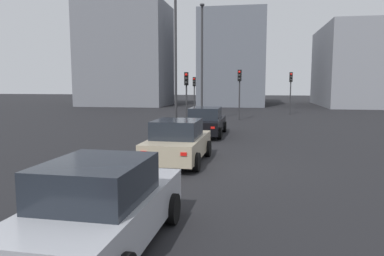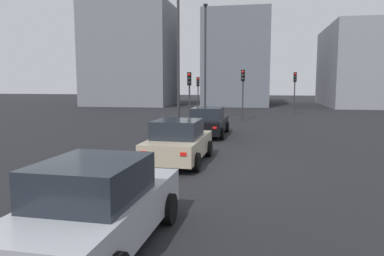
{
  "view_description": "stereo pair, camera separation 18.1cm",
  "coord_description": "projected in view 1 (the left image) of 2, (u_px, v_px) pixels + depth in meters",
  "views": [
    {
      "loc": [
        -12.61,
        -1.07,
        2.92
      ],
      "look_at": [
        -0.89,
        0.97,
        1.47
      ],
      "focal_mm": 34.11,
      "sensor_mm": 36.0,
      "label": 1
    },
    {
      "loc": [
        -12.58,
        -1.24,
        2.92
      ],
      "look_at": [
        -0.89,
        0.97,
        1.47
      ],
      "focal_mm": 34.11,
      "sensor_mm": 36.0,
      "label": 2
    }
  ],
  "objects": [
    {
      "name": "traffic_light_far_left",
      "position": [
        186.0,
        87.0,
        24.99
      ],
      "size": [
        0.32,
        0.3,
        3.69
      ],
      "rotation": [
        0.0,
        0.0,
        3.23
      ],
      "color": "#2D2D30",
      "rests_on": "ground_plane"
    },
    {
      "name": "traffic_light_far_right",
      "position": [
        194.0,
        87.0,
        35.76
      ],
      "size": [
        0.32,
        0.28,
        3.54
      ],
      "rotation": [
        0.0,
        0.0,
        3.16
      ],
      "color": "#2D2D30",
      "rests_on": "ground_plane"
    },
    {
      "name": "building_facade_center",
      "position": [
        234.0,
        61.0,
        50.99
      ],
      "size": [
        14.62,
        8.43,
        12.12
      ],
      "primitive_type": "cube",
      "color": "slate",
      "rests_on": "ground_plane"
    },
    {
      "name": "car_black_right_lead",
      "position": [
        206.0,
        122.0,
        20.57
      ],
      "size": [
        4.83,
        2.07,
        1.59
      ],
      "rotation": [
        0.0,
        0.0,
        0.0
      ],
      "color": "black",
      "rests_on": "ground_plane"
    },
    {
      "name": "building_facade_right",
      "position": [
        126.0,
        56.0,
        48.28
      ],
      "size": [
        8.4,
        11.21,
        13.19
      ],
      "primitive_type": "cube",
      "color": "slate",
      "rests_on": "ground_plane"
    },
    {
      "name": "street_lamp_far",
      "position": [
        202.0,
        54.0,
        27.73
      ],
      "size": [
        0.56,
        0.36,
        8.89
      ],
      "color": "#2D2D30",
      "rests_on": "ground_plane"
    },
    {
      "name": "car_beige_right_second",
      "position": [
        178.0,
        142.0,
        13.46
      ],
      "size": [
        4.21,
        2.1,
        1.6
      ],
      "rotation": [
        0.0,
        0.0,
        -0.02
      ],
      "color": "tan",
      "rests_on": "ground_plane"
    },
    {
      "name": "traffic_light_near_right",
      "position": [
        291.0,
        84.0,
        33.96
      ],
      "size": [
        0.32,
        0.29,
        3.96
      ],
      "rotation": [
        0.0,
        0.0,
        3.18
      ],
      "color": "#2D2D30",
      "rests_on": "ground_plane"
    },
    {
      "name": "building_facade_left",
      "position": [
        356.0,
        67.0,
        47.69
      ],
      "size": [
        15.84,
        9.04,
        10.24
      ],
      "primitive_type": "cube",
      "color": "gray",
      "rests_on": "ground_plane"
    },
    {
      "name": "street_lamp_kerbside",
      "position": [
        176.0,
        49.0,
        22.29
      ],
      "size": [
        0.56,
        0.36,
        8.72
      ],
      "color": "#2D2D30",
      "rests_on": "ground_plane"
    },
    {
      "name": "car_silver_right_third",
      "position": [
        102.0,
        207.0,
        6.35
      ],
      "size": [
        4.46,
        2.1,
        1.63
      ],
      "rotation": [
        0.0,
        0.0,
        -0.02
      ],
      "color": "#A8AAB2",
      "rests_on": "ground_plane"
    },
    {
      "name": "ground_plane",
      "position": [
        223.0,
        169.0,
        12.88
      ],
      "size": [
        160.0,
        160.0,
        0.2
      ],
      "primitive_type": "cube",
      "color": "black"
    },
    {
      "name": "traffic_light_near_left",
      "position": [
        239.0,
        84.0,
        28.85
      ],
      "size": [
        0.33,
        0.3,
        3.99
      ],
      "rotation": [
        0.0,
        0.0,
        3.01
      ],
      "color": "#2D2D30",
      "rests_on": "ground_plane"
    }
  ]
}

